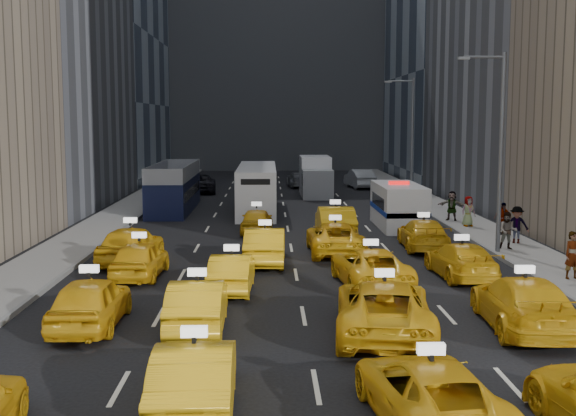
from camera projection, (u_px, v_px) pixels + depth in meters
name	position (u px, v px, depth m)	size (l,w,h in m)	color
ground	(307.00, 335.00, 20.52)	(160.00, 160.00, 0.00)	black
sidewalk_west	(118.00, 216.00, 45.02)	(3.00, 90.00, 0.15)	gray
sidewalk_east	(451.00, 215.00, 45.60)	(3.00, 90.00, 0.15)	gray
curb_west	(141.00, 216.00, 45.06)	(0.15, 90.00, 0.18)	slate
curb_east	(429.00, 215.00, 45.56)	(0.15, 90.00, 0.18)	slate
building_backdrop	(276.00, 7.00, 89.50)	(30.00, 12.00, 40.00)	slate
streetlight_near	(499.00, 146.00, 32.07)	(2.15, 0.22, 9.00)	#595B60
streetlight_far	(410.00, 136.00, 51.92)	(2.15, 0.22, 9.00)	#595B60
taxi_1	(195.00, 377.00, 14.98)	(1.61, 4.63, 1.53)	gold
taxi_2	(430.00, 392.00, 14.40)	(2.24, 4.86, 1.35)	gold
taxi_4	(90.00, 302.00, 21.15)	(1.82, 4.52, 1.54)	gold
taxi_5	(198.00, 304.00, 20.97)	(1.56, 4.49, 1.48)	gold
taxi_6	(384.00, 308.00, 20.40)	(2.62, 5.69, 1.58)	gold
taxi_7	(523.00, 303.00, 20.94)	(2.20, 5.40, 1.57)	gold
taxi_8	(140.00, 259.00, 27.82)	(1.71, 4.26, 1.45)	gold
taxi_9	(232.00, 272.00, 25.64)	(1.43, 4.11, 1.35)	gold
taxi_10	(371.00, 267.00, 26.54)	(2.31, 5.01, 1.39)	gold
taxi_11	(461.00, 260.00, 27.81)	(1.91, 4.70, 1.36)	gold
taxi_12	(131.00, 244.00, 30.56)	(1.94, 4.82, 1.64)	gold
taxi_13	(265.00, 246.00, 30.50)	(1.64, 4.71, 1.55)	gold
taxi_14	(335.00, 238.00, 32.82)	(2.39, 5.19, 1.44)	gold
taxi_15	(423.00, 234.00, 33.99)	(1.98, 4.88, 1.41)	gold
taxi_16	(257.00, 221.00, 38.76)	(1.61, 4.00, 1.36)	gold
taxi_17	(335.00, 222.00, 36.96)	(1.78, 5.09, 1.68)	gold
nypd_van	(398.00, 206.00, 40.76)	(2.53, 6.18, 2.63)	silver
double_decker	(174.00, 188.00, 48.31)	(2.81, 10.77, 3.11)	black
city_bus	(257.00, 189.00, 47.72)	(2.51, 11.70, 3.02)	silver
box_truck	(316.00, 177.00, 57.58)	(2.66, 6.93, 3.12)	white
misc_car_0	(398.00, 202.00, 47.44)	(1.46, 4.19, 1.38)	#B8BAC0
misc_car_1	(200.00, 183.00, 60.18)	(2.54, 5.52, 1.53)	black
misc_car_2	(299.00, 179.00, 65.16)	(1.98, 4.88, 1.42)	slate
misc_car_3	(252.00, 179.00, 65.31)	(1.61, 4.00, 1.36)	black
misc_car_4	(360.00, 179.00, 64.29)	(1.76, 5.05, 1.67)	#9EA1A5
pedestrian_0	(573.00, 255.00, 26.93)	(0.65, 0.43, 1.79)	gray
pedestrian_1	(508.00, 231.00, 33.07)	(0.84, 0.46, 1.72)	gray
pedestrian_2	(517.00, 225.00, 34.73)	(1.15, 0.48, 1.78)	gray
pedestrian_3	(503.00, 219.00, 37.37)	(0.97, 0.44, 1.66)	gray
pedestrian_4	(468.00, 211.00, 40.23)	(0.83, 0.45, 1.69)	gray
pedestrian_5	(452.00, 206.00, 42.59)	(1.62, 0.46, 1.74)	gray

